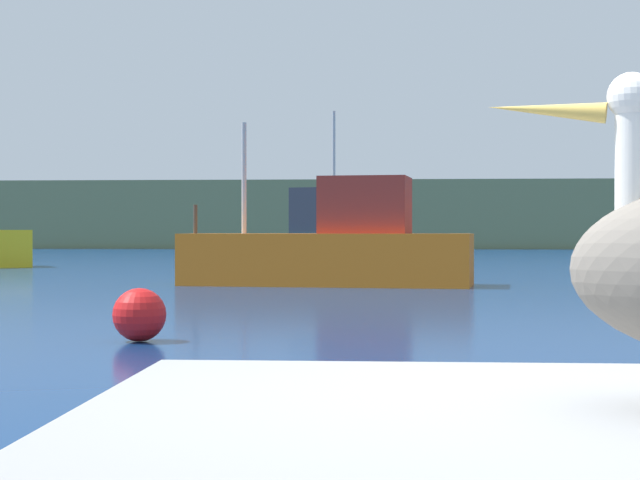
{
  "coord_description": "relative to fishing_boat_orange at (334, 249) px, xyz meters",
  "views": [
    {
      "loc": [
        -0.47,
        -3.38,
        1.27
      ],
      "look_at": [
        -2.17,
        21.98,
        1.07
      ],
      "focal_mm": 58.56,
      "sensor_mm": 36.0,
      "label": 1
    }
  ],
  "objects": [
    {
      "name": "hillside_backdrop",
      "position": [
        1.79,
        57.21,
        1.69
      ],
      "size": [
        140.0,
        12.0,
        5.09
      ],
      "primitive_type": "cube",
      "color": "#6B7A51",
      "rests_on": "ground"
    },
    {
      "name": "mooring_buoy",
      "position": [
        -1.57,
        -12.8,
        -0.55
      ],
      "size": [
        0.62,
        0.62,
        0.62
      ],
      "primitive_type": "sphere",
      "color": "red",
      "rests_on": "ground"
    },
    {
      "name": "fishing_boat_teal",
      "position": [
        -1.87,
        13.25,
        0.19
      ],
      "size": [
        5.02,
        2.49,
        5.63
      ],
      "rotation": [
        0.0,
        0.0,
        -0.26
      ],
      "color": "teal",
      "rests_on": "ground"
    },
    {
      "name": "fishing_boat_orange",
      "position": [
        0.0,
        0.0,
        0.0
      ],
      "size": [
        7.03,
        3.09,
        3.9
      ],
      "rotation": [
        0.0,
        0.0,
        3.02
      ],
      "color": "orange",
      "rests_on": "ground"
    }
  ]
}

